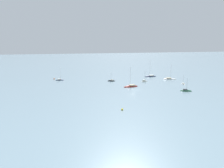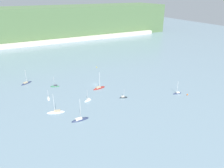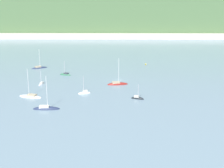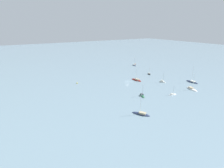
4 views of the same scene
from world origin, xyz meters
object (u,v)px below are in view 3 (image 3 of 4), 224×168
object	(u,v)px
sailboat_1	(42,84)
sailboat_5	(137,99)
sailboat_6	(65,75)
sailboat_2	(84,93)
sailboat_7	(46,109)
sailboat_8	(117,84)
sailboat_3	(30,97)
sailboat_4	(39,68)
mooring_buoy_0	(146,64)

from	to	relation	value
sailboat_1	sailboat_5	distance (m)	42.18
sailboat_6	sailboat_5	bearing A→B (deg)	154.51
sailboat_2	sailboat_5	size ratio (longest dim) A/B	1.21
sailboat_5	sailboat_7	bearing A→B (deg)	-141.88
sailboat_1	sailboat_2	distance (m)	22.45
sailboat_8	sailboat_7	bearing A→B (deg)	-138.24
sailboat_1	sailboat_3	world-z (taller)	sailboat_3
sailboat_1	sailboat_6	world-z (taller)	sailboat_6
sailboat_2	sailboat_8	xyz separation A→B (m)	(12.35, 12.17, -0.03)
sailboat_4	sailboat_5	distance (m)	66.11
sailboat_2	sailboat_6	size ratio (longest dim) A/B	0.99
sailboat_1	sailboat_7	size ratio (longest dim) A/B	0.51
sailboat_4	mooring_buoy_0	xyz separation A→B (m)	(53.98, 8.00, 0.23)
sailboat_1	sailboat_5	size ratio (longest dim) A/B	1.00
sailboat_4	sailboat_2	bearing A→B (deg)	-88.66
sailboat_6	mooring_buoy_0	size ratio (longest dim) A/B	10.41
sailboat_1	sailboat_8	size ratio (longest dim) A/B	0.52
sailboat_5	sailboat_8	size ratio (longest dim) A/B	0.52
sailboat_6	sailboat_4	bearing A→B (deg)	-20.00
sailboat_5	sailboat_6	xyz separation A→B (m)	(-30.53, 33.74, -0.01)
sailboat_5	sailboat_8	distance (m)	19.48
sailboat_1	sailboat_5	world-z (taller)	sailboat_1
sailboat_5	mooring_buoy_0	size ratio (longest dim) A/B	8.48
sailboat_8	sailboat_1	bearing A→B (deg)	170.15
sailboat_7	sailboat_8	bearing A→B (deg)	50.23
sailboat_1	sailboat_2	bearing A→B (deg)	66.92
sailboat_2	mooring_buoy_0	bearing A→B (deg)	-136.76
sailboat_3	sailboat_6	world-z (taller)	sailboat_3
sailboat_2	sailboat_5	xyz separation A→B (m)	(19.21, -6.06, -0.03)
sailboat_3	sailboat_5	xyz separation A→B (m)	(38.12, -1.71, 0.01)
sailboat_2	sailboat_7	size ratio (longest dim) A/B	0.62
sailboat_6	sailboat_2	bearing A→B (deg)	134.61
sailboat_6	sailboat_7	size ratio (longest dim) A/B	0.63
sailboat_8	sailboat_4	bearing A→B (deg)	133.34
sailboat_7	mooring_buoy_0	distance (m)	76.33
sailboat_2	sailboat_4	world-z (taller)	sailboat_4
sailboat_5	sailboat_4	bearing A→B (deg)	152.59
sailboat_2	sailboat_8	distance (m)	17.34
sailboat_2	sailboat_7	distance (m)	19.69
sailboat_3	sailboat_4	distance (m)	46.60
sailboat_1	sailboat_3	size ratio (longest dim) A/B	0.55
sailboat_5	sailboat_6	distance (m)	45.50
sailboat_1	sailboat_8	bearing A→B (deg)	99.95
sailboat_2	sailboat_3	bearing A→B (deg)	-4.91
sailboat_3	sailboat_6	bearing A→B (deg)	-87.18
sailboat_5	sailboat_6	size ratio (longest dim) A/B	0.81
sailboat_1	sailboat_4	world-z (taller)	sailboat_4
sailboat_3	mooring_buoy_0	size ratio (longest dim) A/B	15.44
sailboat_4	sailboat_8	bearing A→B (deg)	-68.33
sailboat_2	sailboat_7	bearing A→B (deg)	39.38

